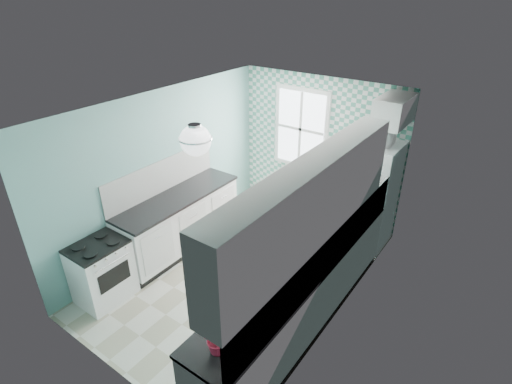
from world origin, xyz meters
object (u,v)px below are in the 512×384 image
Objects in this scene: stove at (102,271)px; fruit_bowl at (251,317)px; ceiling_light at (196,140)px; potted_plant at (218,339)px; fridge at (368,195)px; microwave at (377,134)px; sink at (333,235)px.

stove is 3.15× the size of fruit_bowl.
potted_plant is at bearing -42.83° from ceiling_light.
fridge is 6.47× the size of fruit_bowl.
fridge reaches higher than fruit_bowl.
microwave is (2.31, 3.32, 1.42)m from stove.
fridge is 2.06× the size of stove.
fruit_bowl is 0.87× the size of potted_plant.
ceiling_light reaches higher than potted_plant.
sink is 1.80m from fruit_bowl.
microwave is at bearing 50.83° from fridge.
stove is 2.52m from potted_plant.
ceiling_light reaches higher than fridge.
sink is 2.11× the size of fruit_bowl.
potted_plant is at bearing -91.55° from fridge.
stove is at bearing -149.08° from ceiling_light.
stove is 3.08m from sink.
fridge is 5.60× the size of potted_plant.
fridge is at bearing 93.66° from sink.
microwave reaches higher than potted_plant.
microwave reaches higher than fridge.
ceiling_light reaches higher than fruit_bowl.
stove is at bearing 53.13° from microwave.
microwave is at bearing 91.39° from potted_plant.
ceiling_light is at bearing 137.17° from potted_plant.
microwave is (-0.09, 3.72, 0.77)m from potted_plant.
microwave is (1.11, 2.60, -0.46)m from ceiling_light.
fridge is at bearing 91.39° from potted_plant.
ceiling_light is at bearing 151.81° from fruit_bowl.
microwave is at bearing 66.91° from ceiling_light.
ceiling_light is 3.18m from fridge.
stove is (-2.31, -3.32, -0.42)m from fridge.
microwave is at bearing 93.65° from sink.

